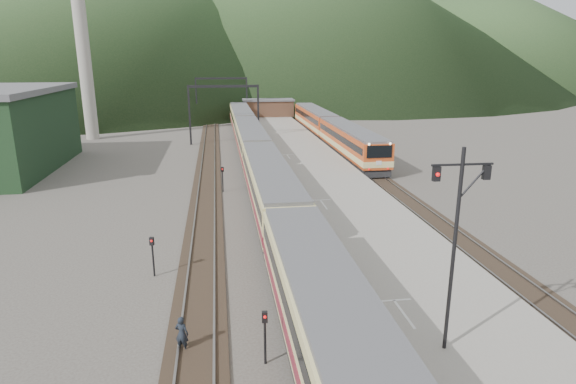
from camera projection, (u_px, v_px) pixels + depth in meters
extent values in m
cube|color=black|center=(254.00, 166.00, 52.68)|extent=(2.60, 200.00, 0.12)
cube|color=slate|center=(248.00, 165.00, 52.56)|extent=(0.10, 200.00, 0.14)
cube|color=slate|center=(261.00, 165.00, 52.76)|extent=(0.10, 200.00, 0.14)
cube|color=black|center=(208.00, 168.00, 51.99)|extent=(2.60, 200.00, 0.12)
cube|color=slate|center=(201.00, 167.00, 51.86)|extent=(0.10, 200.00, 0.14)
cube|color=slate|center=(215.00, 166.00, 52.06)|extent=(0.10, 200.00, 0.14)
cube|color=black|center=(356.00, 163.00, 54.28)|extent=(2.60, 200.00, 0.12)
cube|color=slate|center=(350.00, 162.00, 54.16)|extent=(0.10, 200.00, 0.14)
cube|color=slate|center=(362.00, 162.00, 54.36)|extent=(0.10, 200.00, 0.14)
cube|color=gray|center=(308.00, 165.00, 51.44)|extent=(8.00, 100.00, 1.00)
cube|color=black|center=(190.00, 115.00, 64.86)|extent=(0.25, 0.25, 8.00)
cube|color=black|center=(258.00, 114.00, 66.15)|extent=(0.25, 0.25, 8.00)
cube|color=black|center=(223.00, 86.00, 64.48)|extent=(9.30, 0.22, 0.35)
cube|color=black|center=(196.00, 100.00, 88.67)|extent=(0.25, 0.25, 8.00)
cube|color=black|center=(247.00, 99.00, 89.97)|extent=(0.25, 0.25, 8.00)
cube|color=black|center=(221.00, 78.00, 88.29)|extent=(9.30, 0.22, 0.35)
cylinder|color=#9E998E|center=(81.00, 31.00, 66.53)|extent=(1.80, 1.80, 30.00)
cube|color=#523626|center=(268.00, 108.00, 89.02)|extent=(9.00, 4.00, 2.80)
cube|color=slate|center=(268.00, 100.00, 88.60)|extent=(9.40, 4.40, 0.30)
cone|color=#274522|center=(117.00, 6.00, 181.88)|extent=(180.00, 180.00, 60.00)
cone|color=#274522|center=(285.00, 0.00, 227.68)|extent=(220.00, 220.00, 75.00)
cone|color=#274522|center=(461.00, 27.00, 223.15)|extent=(160.00, 160.00, 50.00)
cube|color=#DDD186|center=(335.00, 339.00, 16.83)|extent=(3.05, 20.54, 3.73)
cube|color=#DDD186|center=(270.00, 185.00, 36.87)|extent=(3.05, 20.54, 3.73)
cube|color=#DDD186|center=(251.00, 140.00, 56.91)|extent=(3.05, 20.54, 3.73)
cube|color=#DDD186|center=(241.00, 118.00, 76.95)|extent=(3.05, 20.54, 3.73)
cube|color=#C3491D|center=(351.00, 141.00, 56.12)|extent=(3.04, 20.47, 3.72)
cube|color=#C3491D|center=(315.00, 119.00, 76.10)|extent=(3.04, 20.47, 3.72)
cylinder|color=black|center=(454.00, 253.00, 17.15)|extent=(0.14, 0.14, 7.70)
cube|color=black|center=(463.00, 164.00, 16.27)|extent=(2.20, 0.11, 0.07)
cube|color=black|center=(436.00, 174.00, 16.24)|extent=(0.25, 0.19, 0.50)
cube|color=black|center=(487.00, 172.00, 16.46)|extent=(0.25, 0.19, 0.50)
cylinder|color=black|center=(265.00, 341.00, 18.61)|extent=(0.10, 0.10, 2.00)
cube|color=black|center=(265.00, 317.00, 18.33)|extent=(0.23, 0.17, 0.45)
cylinder|color=black|center=(223.00, 181.00, 42.60)|extent=(0.10, 0.10, 2.00)
cube|color=black|center=(222.00, 169.00, 42.31)|extent=(0.27, 0.24, 0.45)
cylinder|color=black|center=(153.00, 259.00, 26.13)|extent=(0.10, 0.10, 2.00)
cube|color=black|center=(152.00, 241.00, 25.85)|extent=(0.26, 0.22, 0.45)
imported|color=black|center=(182.00, 334.00, 19.51)|extent=(0.66, 0.54, 1.54)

